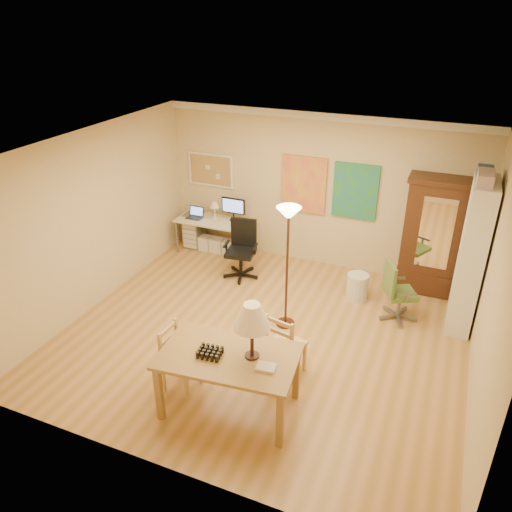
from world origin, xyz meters
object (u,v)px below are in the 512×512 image
at_px(bookshelf, 471,257).
at_px(office_chair_green, 397,304).
at_px(dining_table, 237,345).
at_px(computer_desk, 218,233).
at_px(office_chair_black, 241,262).
at_px(armoire, 434,244).

bearing_deg(bookshelf, office_chair_green, -163.66).
height_order(dining_table, computer_desk, dining_table).
bearing_deg(office_chair_green, computer_desk, 164.29).
relative_size(office_chair_black, armoire, 0.52).
bearing_deg(computer_desk, office_chair_green, -15.71).
bearing_deg(office_chair_green, armoire, 71.90).
bearing_deg(office_chair_black, dining_table, -66.52).
xyz_separation_m(office_chair_green, bookshelf, (0.87, 0.26, 0.84)).
height_order(armoire, bookshelf, bookshelf).
bearing_deg(bookshelf, armoire, 123.11).
bearing_deg(office_chair_black, office_chair_green, -6.53).
relative_size(office_chair_black, office_chair_green, 1.08).
height_order(dining_table, office_chair_black, dining_table).
distance_m(computer_desk, armoire, 3.84).
relative_size(office_chair_black, bookshelf, 0.46).
xyz_separation_m(office_chair_black, office_chair_green, (2.68, -0.31, -0.02)).
xyz_separation_m(armoire, bookshelf, (0.53, -0.81, 0.26)).
bearing_deg(armoire, dining_table, -115.52).
xyz_separation_m(dining_table, armoire, (1.76, 3.68, -0.08)).
xyz_separation_m(computer_desk, armoire, (3.82, 0.09, 0.44)).
relative_size(computer_desk, armoire, 0.75).
relative_size(computer_desk, bookshelf, 0.66).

